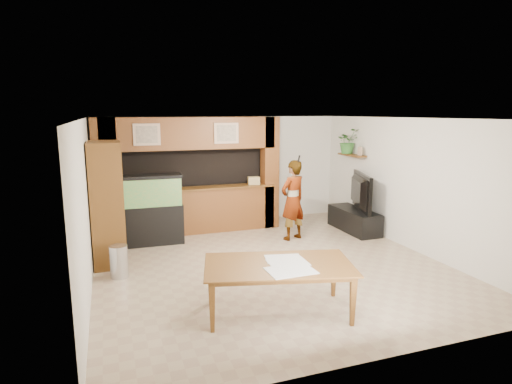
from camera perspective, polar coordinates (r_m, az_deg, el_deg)
name	(u,v)px	position (r m, az deg, el deg)	size (l,w,h in m)	color
floor	(269,264)	(7.85, 1.73, -9.56)	(6.50, 6.50, 0.00)	tan
ceiling	(270,118)	(7.37, 1.84, 9.78)	(6.50, 6.50, 0.00)	white
wall_back	(222,170)	(10.56, -4.56, 2.93)	(6.00, 6.00, 0.00)	silver
wall_left	(86,206)	(7.03, -21.71, -1.70)	(6.50, 6.50, 0.00)	silver
wall_right	(410,184)	(9.01, 19.89, 0.99)	(6.50, 6.50, 0.00)	silver
partition	(188,175)	(9.76, -9.03, 2.28)	(4.20, 0.99, 2.60)	brown
wall_clock	(88,160)	(7.92, -21.49, 4.03)	(0.05, 0.25, 0.25)	black
wall_shelf	(352,155)	(10.45, 12.65, 4.83)	(0.25, 0.90, 0.04)	brown
pantry_cabinet	(107,204)	(8.04, -19.22, -1.50)	(0.55, 0.90, 2.21)	brown
trash_can	(119,262)	(7.52, -17.81, -8.82)	(0.30, 0.30, 0.54)	#B2B2B7
aquarium	(150,210)	(9.08, -13.92, -2.41)	(1.31, 0.49, 1.45)	black
tv_stand	(354,220)	(10.14, 12.95, -3.67)	(0.55, 1.51, 0.50)	black
television	(355,192)	(10.00, 13.11, 0.06)	(1.46, 0.19, 0.84)	black
photo_frame	(360,151)	(10.16, 13.67, 5.31)	(0.03, 0.15, 0.20)	tan
potted_plant	(348,141)	(10.54, 12.14, 6.65)	(0.54, 0.47, 0.60)	#316D2B
person	(293,200)	(9.14, 4.93, -1.09)	(0.63, 0.41, 1.72)	#9C8255
microphone	(299,159)	(8.88, 5.74, 4.43)	(0.03, 0.03, 0.15)	black
dining_table	(279,290)	(5.93, 3.06, -12.86)	(1.98, 1.11, 0.70)	brown
newspaper_a	(288,262)	(5.88, 4.27, -9.35)	(0.53, 0.38, 0.01)	silver
newspaper_b	(291,271)	(5.60, 4.65, -10.40)	(0.60, 0.44, 0.01)	silver
newspaper_c	(284,259)	(6.02, 3.70, -8.86)	(0.50, 0.36, 0.01)	silver
counter_box	(254,181)	(9.99, -0.32, 1.53)	(0.27, 0.18, 0.18)	tan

